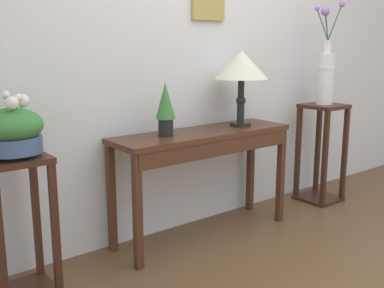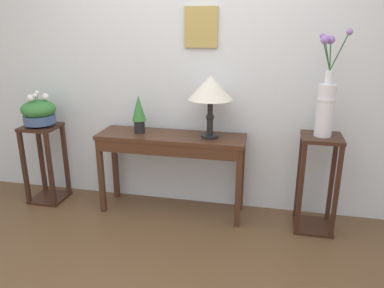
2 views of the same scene
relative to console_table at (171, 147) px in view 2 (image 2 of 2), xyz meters
name	(u,v)px [view 2 (image 2 of 2)]	position (x,y,z in m)	size (l,w,h in m)	color
back_wall_with_art	(191,55)	(0.12, 0.30, 0.77)	(9.00, 0.13, 2.80)	silver
console_table	(171,147)	(0.00, 0.00, 0.00)	(1.30, 0.38, 0.74)	#472819
table_lamp	(210,90)	(0.34, 0.02, 0.52)	(0.37, 0.37, 0.53)	black
potted_plant_on_console	(139,112)	(-0.29, 0.04, 0.29)	(0.12, 0.12, 0.34)	black
pedestal_stand_left	(46,163)	(-1.25, -0.01, -0.25)	(0.32, 0.32, 0.76)	#381E14
planter_bowl_wide_left	(39,112)	(-1.25, -0.01, 0.26)	(0.31, 0.31, 0.32)	#3D5684
pedestal_stand_right	(317,184)	(1.25, -0.02, -0.22)	(0.32, 0.32, 0.82)	#381E14
flower_vase_tall_right	(326,102)	(1.25, -0.02, 0.46)	(0.21, 0.16, 0.81)	silver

